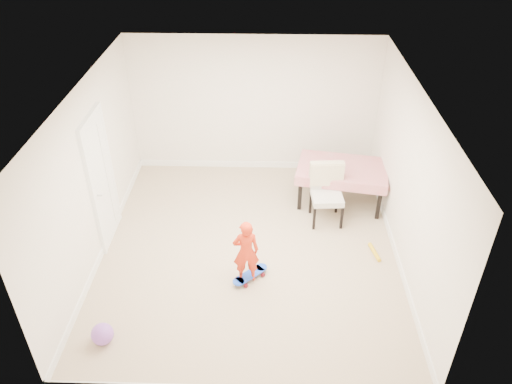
{
  "coord_description": "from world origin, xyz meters",
  "views": [
    {
      "loc": [
        0.28,
        -5.92,
        5.08
      ],
      "look_at": [
        0.1,
        0.2,
        0.95
      ],
      "focal_mm": 35.0,
      "sensor_mm": 36.0,
      "label": 1
    }
  ],
  "objects_px": {
    "child": "(246,253)",
    "balloon": "(102,334)",
    "dining_table": "(341,184)",
    "skateboard": "(250,276)",
    "dining_chair": "(327,195)"
  },
  "relations": [
    {
      "from": "skateboard",
      "to": "balloon",
      "type": "relative_size",
      "value": 2.17
    },
    {
      "from": "skateboard",
      "to": "balloon",
      "type": "xyz_separation_m",
      "value": [
        -1.8,
        -1.18,
        0.09
      ]
    },
    {
      "from": "skateboard",
      "to": "dining_table",
      "type": "bearing_deg",
      "value": 9.63
    },
    {
      "from": "skateboard",
      "to": "balloon",
      "type": "bearing_deg",
      "value": 169.7
    },
    {
      "from": "child",
      "to": "balloon",
      "type": "height_order",
      "value": "child"
    },
    {
      "from": "balloon",
      "to": "dining_table",
      "type": "bearing_deg",
      "value": 44.07
    },
    {
      "from": "dining_chair",
      "to": "dining_table",
      "type": "bearing_deg",
      "value": 58.5
    },
    {
      "from": "dining_table",
      "to": "skateboard",
      "type": "xyz_separation_m",
      "value": [
        -1.5,
        -2.01,
        -0.31
      ]
    },
    {
      "from": "dining_table",
      "to": "child",
      "type": "xyz_separation_m",
      "value": [
        -1.55,
        -2.04,
        0.16
      ]
    },
    {
      "from": "dining_table",
      "to": "balloon",
      "type": "xyz_separation_m",
      "value": [
        -3.3,
        -3.19,
        -0.21
      ]
    },
    {
      "from": "child",
      "to": "dining_table",
      "type": "bearing_deg",
      "value": -135.23
    },
    {
      "from": "dining_chair",
      "to": "child",
      "type": "xyz_separation_m",
      "value": [
        -1.25,
        -1.46,
        0.0
      ]
    },
    {
      "from": "skateboard",
      "to": "dining_chair",
      "type": "bearing_deg",
      "value": 6.38
    },
    {
      "from": "dining_table",
      "to": "child",
      "type": "distance_m",
      "value": 2.57
    },
    {
      "from": "dining_chair",
      "to": "balloon",
      "type": "relative_size",
      "value": 3.6
    }
  ]
}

